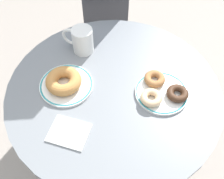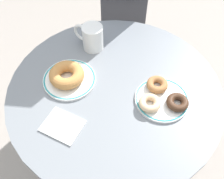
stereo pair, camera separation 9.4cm
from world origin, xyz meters
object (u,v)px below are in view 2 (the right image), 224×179
Objects in this scene: cafe_table at (114,117)px; donut_chocolate at (177,102)px; paper_napkin at (63,126)px; donut_glazed at (150,103)px; coffee_mug at (92,37)px; donut_cinnamon at (157,85)px; donut_old_fashioned at (67,75)px; plate_right at (162,99)px; plate_left at (69,79)px.

cafe_table is 0.31m from donut_chocolate.
donut_glazed is at bearing 38.04° from paper_napkin.
coffee_mug is at bearing 135.68° from cafe_table.
donut_chocolate is at bearing 24.93° from donut_glazed.
donut_chocolate is 0.10m from donut_cinnamon.
donut_old_fashioned is 0.20m from coffee_mug.
coffee_mug reaches higher than cafe_table.
donut_cinnamon is at bearing 49.04° from paper_napkin.
plate_right is at bearing 53.75° from donut_glazed.
cafe_table is at bearing 64.92° from paper_napkin.
donut_old_fashioned is at bearing -91.74° from coffee_mug.
donut_old_fashioned is (-0.01, -0.00, 0.03)m from plate_left.
donut_cinnamon is at bearing 16.74° from donut_old_fashioned.
donut_cinnamon is 0.09m from donut_glazed.
plate_left and plate_right have the same top height.
paper_napkin is (-0.27, -0.23, -0.00)m from plate_right.
plate_right is (0.17, 0.02, 0.20)m from cafe_table.
coffee_mug is at bearing 161.37° from donut_cinnamon.
plate_right is 0.37m from coffee_mug.
paper_napkin is (0.07, -0.18, -0.00)m from plate_left.
donut_glazed reaches higher than cafe_table.
plate_left is 0.31m from donut_glazed.
paper_napkin is 0.97× the size of coffee_mug.
donut_glazed is at bearing -155.07° from donut_chocolate.
donut_chocolate is at bearing -27.97° from donut_cinnamon.
plate_right is at bearing 40.42° from paper_napkin.
coffee_mug is (0.00, 0.19, 0.05)m from plate_left.
donut_cinnamon and donut_glazed have the same top height.
plate_left is 0.03m from donut_old_fashioned.
donut_glazed reaches higher than plate_left.
donut_old_fashioned is at bearing -173.13° from donut_chocolate.
paper_napkin is at bearing -79.01° from coffee_mug.
donut_old_fashioned reaches higher than donut_glazed.
paper_napkin is (-0.24, -0.18, -0.02)m from donut_glazed.
donut_old_fashioned is at bearing -163.26° from donut_cinnamon.
plate_left is 0.20m from coffee_mug.
coffee_mug is (-0.34, 0.15, 0.05)m from plate_right.
plate_left is (-0.17, -0.03, 0.20)m from cafe_table.
plate_left is 2.56× the size of donut_glazed.
coffee_mug is (0.01, 0.20, 0.02)m from donut_old_fashioned.
donut_cinnamon reaches higher than cafe_table.
cafe_table is 0.26m from plate_right.
donut_cinnamon is 0.61× the size of paper_napkin.
plate_left is 1.03× the size of plate_right.
coffee_mug is (-0.31, 0.10, 0.03)m from donut_cinnamon.
plate_right is at bearing 8.51° from donut_old_fashioned.
paper_napkin is at bearing -67.89° from plate_left.
paper_napkin is 0.38m from coffee_mug.
donut_glazed is 0.36m from coffee_mug.
plate_right is at bearing -52.04° from donut_cinnamon.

